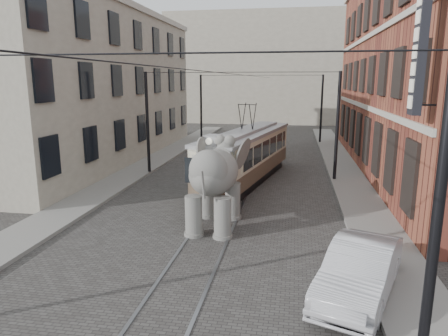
# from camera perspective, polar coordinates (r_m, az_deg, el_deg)

# --- Properties ---
(ground) EXTENTS (120.00, 120.00, 0.00)m
(ground) POSITION_cam_1_polar(r_m,az_deg,el_deg) (17.79, 0.01, -5.83)
(ground) COLOR #413F3C
(tram_rails) EXTENTS (1.54, 80.00, 0.02)m
(tram_rails) POSITION_cam_1_polar(r_m,az_deg,el_deg) (17.79, 0.01, -5.79)
(tram_rails) COLOR slate
(tram_rails) RESTS_ON ground
(sidewalk_right) EXTENTS (2.00, 60.00, 0.15)m
(sidewalk_right) POSITION_cam_1_polar(r_m,az_deg,el_deg) (17.81, 19.52, -6.29)
(sidewalk_right) COLOR slate
(sidewalk_right) RESTS_ON ground
(sidewalk_left) EXTENTS (2.00, 60.00, 0.15)m
(sidewalk_left) POSITION_cam_1_polar(r_m,az_deg,el_deg) (19.89, -18.84, -4.32)
(sidewalk_left) COLOR slate
(sidewalk_left) RESTS_ON ground
(brick_building) EXTENTS (8.00, 26.00, 12.00)m
(brick_building) POSITION_cam_1_polar(r_m,az_deg,el_deg) (26.93, 28.01, 11.87)
(brick_building) COLOR maroon
(brick_building) RESTS_ON ground
(stucco_building) EXTENTS (7.00, 24.00, 10.00)m
(stucco_building) POSITION_cam_1_polar(r_m,az_deg,el_deg) (30.07, -18.00, 10.66)
(stucco_building) COLOR gray
(stucco_building) RESTS_ON ground
(distant_block) EXTENTS (28.00, 10.00, 14.00)m
(distant_block) POSITION_cam_1_polar(r_m,az_deg,el_deg) (56.76, 7.10, 13.64)
(distant_block) COLOR gray
(distant_block) RESTS_ON ground
(catenary) EXTENTS (11.00, 30.20, 6.00)m
(catenary) POSITION_cam_1_polar(r_m,az_deg,el_deg) (22.03, 1.72, 5.67)
(catenary) COLOR black
(catenary) RESTS_ON ground
(tram) EXTENTS (4.31, 11.05, 4.29)m
(tram) POSITION_cam_1_polar(r_m,az_deg,el_deg) (22.08, 3.25, 3.44)
(tram) COLOR beige
(tram) RESTS_ON ground
(elephant) EXTENTS (3.10, 5.47, 3.31)m
(elephant) POSITION_cam_1_polar(r_m,az_deg,el_deg) (15.30, -1.39, -2.38)
(elephant) COLOR slate
(elephant) RESTS_ON ground
(parked_car) EXTENTS (2.95, 4.63, 1.44)m
(parked_car) POSITION_cam_1_polar(r_m,az_deg,el_deg) (11.34, 18.55, -13.47)
(parked_car) COLOR #AAA9AE
(parked_car) RESTS_ON ground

